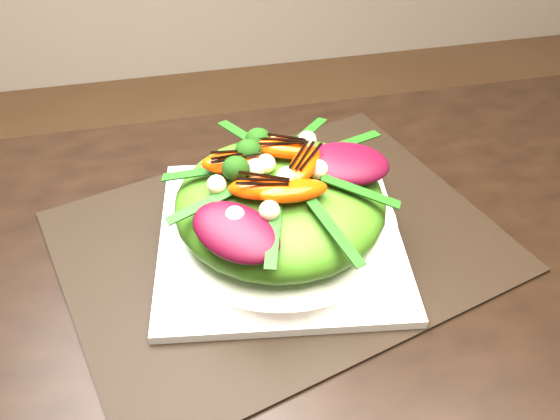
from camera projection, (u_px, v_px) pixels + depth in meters
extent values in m
cube|color=black|center=(195.00, 420.00, 0.51)|extent=(1.60, 0.90, 0.75)
cube|color=black|center=(280.00, 241.00, 0.64)|extent=(0.53, 0.45, 0.00)
cube|color=silver|center=(280.00, 237.00, 0.64)|extent=(0.29, 0.29, 0.01)
cylinder|color=white|center=(280.00, 227.00, 0.63)|extent=(0.32, 0.32, 0.02)
ellipsoid|color=#407716|center=(280.00, 203.00, 0.61)|extent=(0.25, 0.25, 0.07)
ellipsoid|color=#3D0615|center=(347.00, 164.00, 0.59)|extent=(0.09, 0.07, 0.02)
ellipsoid|color=red|center=(271.00, 156.00, 0.59)|extent=(0.07, 0.05, 0.02)
sphere|color=black|center=(218.00, 150.00, 0.59)|extent=(0.05, 0.05, 0.04)
sphere|color=#C8C18D|center=(317.00, 192.00, 0.55)|extent=(0.02, 0.02, 0.02)
cube|color=black|center=(271.00, 148.00, 0.59)|extent=(0.04, 0.02, 0.00)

